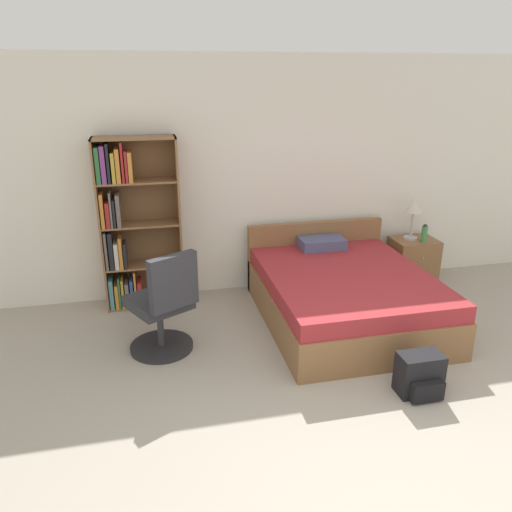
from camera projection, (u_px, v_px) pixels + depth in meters
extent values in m
plane|color=#A39989|center=(395.00, 486.00, 3.08)|extent=(14.00, 14.00, 0.00)
cube|color=silver|center=(269.00, 177.00, 5.58)|extent=(9.00, 0.06, 2.60)
cube|color=brown|center=(101.00, 227.00, 5.12)|extent=(0.02, 0.31, 1.81)
cube|color=brown|center=(179.00, 223.00, 5.29)|extent=(0.02, 0.31, 1.81)
cube|color=brown|center=(141.00, 221.00, 5.34)|extent=(0.82, 0.01, 1.81)
cube|color=brown|center=(147.00, 302.00, 5.52)|extent=(0.78, 0.30, 0.02)
cube|color=teal|center=(112.00, 292.00, 5.36)|extent=(0.04, 0.24, 0.33)
cube|color=orange|center=(117.00, 294.00, 5.38)|extent=(0.04, 0.23, 0.27)
cube|color=#2D6638|center=(120.00, 290.00, 5.38)|extent=(0.02, 0.25, 0.34)
cube|color=gold|center=(123.00, 292.00, 5.36)|extent=(0.02, 0.18, 0.32)
cube|color=#665B51|center=(127.00, 294.00, 5.37)|extent=(0.04, 0.18, 0.28)
cube|color=navy|center=(132.00, 291.00, 5.41)|extent=(0.03, 0.25, 0.31)
cube|color=orange|center=(135.00, 288.00, 5.37)|extent=(0.02, 0.18, 0.40)
cube|color=maroon|center=(140.00, 292.00, 5.42)|extent=(0.04, 0.23, 0.28)
cube|color=brown|center=(144.00, 264.00, 5.36)|extent=(0.78, 0.30, 0.02)
cube|color=#665B51|center=(106.00, 250.00, 5.16)|extent=(0.03, 0.19, 0.40)
cube|color=black|center=(111.00, 249.00, 5.20)|extent=(0.04, 0.24, 0.39)
cube|color=beige|center=(117.00, 255.00, 5.21)|extent=(0.04, 0.21, 0.28)
cube|color=orange|center=(121.00, 252.00, 5.20)|extent=(0.03, 0.19, 0.33)
cube|color=black|center=(125.00, 255.00, 5.22)|extent=(0.03, 0.18, 0.27)
cube|color=brown|center=(141.00, 224.00, 5.20)|extent=(0.78, 0.30, 0.02)
cube|color=orange|center=(102.00, 210.00, 5.02)|extent=(0.03, 0.19, 0.35)
cube|color=maroon|center=(108.00, 214.00, 5.05)|extent=(0.04, 0.20, 0.26)
cube|color=#665B51|center=(111.00, 209.00, 5.06)|extent=(0.02, 0.25, 0.36)
cube|color=black|center=(114.00, 212.00, 5.07)|extent=(0.02, 0.23, 0.28)
cube|color=#665B51|center=(118.00, 209.00, 5.08)|extent=(0.04, 0.25, 0.33)
cube|color=brown|center=(137.00, 181.00, 5.05)|extent=(0.78, 0.30, 0.02)
cube|color=#2D6638|center=(98.00, 165.00, 4.86)|extent=(0.04, 0.20, 0.35)
cube|color=#7A387F|center=(103.00, 164.00, 4.87)|extent=(0.04, 0.19, 0.36)
cube|color=black|center=(108.00, 163.00, 4.90)|extent=(0.03, 0.24, 0.38)
cube|color=gold|center=(113.00, 167.00, 4.92)|extent=(0.03, 0.23, 0.30)
cube|color=orange|center=(118.00, 165.00, 4.90)|extent=(0.04, 0.18, 0.33)
cube|color=maroon|center=(122.00, 162.00, 4.92)|extent=(0.02, 0.22, 0.39)
cube|color=maroon|center=(126.00, 166.00, 4.92)|extent=(0.02, 0.19, 0.31)
cube|color=orange|center=(130.00, 166.00, 4.94)|extent=(0.04, 0.21, 0.30)
cube|color=brown|center=(133.00, 138.00, 4.90)|extent=(0.82, 0.31, 0.02)
cube|color=brown|center=(345.00, 304.00, 5.07)|extent=(1.60, 1.97, 0.37)
cube|color=maroon|center=(346.00, 280.00, 4.98)|extent=(1.57, 1.94, 0.17)
cube|color=brown|center=(315.00, 254.00, 5.87)|extent=(1.60, 0.08, 0.78)
cube|color=#4C5175|center=(322.00, 243.00, 5.61)|extent=(0.50, 0.30, 0.12)
cylinder|color=#232326|center=(162.00, 346.00, 4.62)|extent=(0.58, 0.58, 0.04)
cylinder|color=#333338|center=(160.00, 326.00, 4.54)|extent=(0.06, 0.06, 0.38)
cube|color=#2D2D33|center=(159.00, 302.00, 4.46)|extent=(0.65, 0.65, 0.10)
cube|color=#2D2D33|center=(173.00, 282.00, 4.16)|extent=(0.43, 0.28, 0.47)
cube|color=brown|center=(412.00, 260.00, 6.01)|extent=(0.51, 0.41, 0.54)
sphere|color=tan|center=(423.00, 258.00, 5.77)|extent=(0.02, 0.02, 0.02)
cylinder|color=#B2B2B7|center=(410.00, 238.00, 5.94)|extent=(0.16, 0.16, 0.02)
cylinder|color=#B2B2B7|center=(412.00, 225.00, 5.88)|extent=(0.02, 0.02, 0.31)
cone|color=beige|center=(414.00, 205.00, 5.80)|extent=(0.21, 0.21, 0.17)
cylinder|color=#3F8C4C|center=(424.00, 234.00, 5.80)|extent=(0.07, 0.07, 0.19)
cylinder|color=#2D2D33|center=(425.00, 226.00, 5.76)|extent=(0.04, 0.04, 0.02)
cube|color=black|center=(419.00, 373.00, 3.93)|extent=(0.35, 0.20, 0.34)
cube|color=black|center=(427.00, 391.00, 3.83)|extent=(0.26, 0.07, 0.15)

